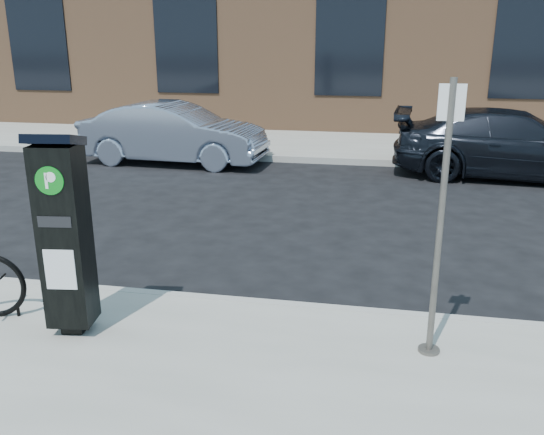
% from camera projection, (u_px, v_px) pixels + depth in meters
% --- Properties ---
extents(ground, '(120.00, 120.00, 0.00)m').
position_uv_depth(ground, '(274.00, 314.00, 6.39)').
color(ground, black).
rests_on(ground, ground).
extents(sidewalk_far, '(60.00, 12.00, 0.15)m').
position_uv_depth(sidewalk_far, '(350.00, 125.00, 19.48)').
color(sidewalk_far, gray).
rests_on(sidewalk_far, ground).
extents(curb_near, '(60.00, 0.12, 0.16)m').
position_uv_depth(curb_near, '(274.00, 308.00, 6.35)').
color(curb_near, '#9E9B93').
rests_on(curb_near, ground).
extents(curb_far, '(60.00, 0.12, 0.16)m').
position_uv_depth(curb_far, '(335.00, 161.00, 13.88)').
color(curb_far, '#9E9B93').
rests_on(curb_far, ground).
extents(building, '(28.00, 10.05, 8.25)m').
position_uv_depth(building, '(359.00, 2.00, 21.07)').
color(building, '#8A5D3E').
rests_on(building, ground).
extents(parking_kiosk, '(0.50, 0.46, 1.99)m').
position_uv_depth(parking_kiosk, '(65.00, 233.00, 5.42)').
color(parking_kiosk, black).
rests_on(parking_kiosk, sidewalk_near).
extents(sign_pole, '(0.22, 0.20, 2.48)m').
position_uv_depth(sign_pole, '(440.00, 225.00, 4.97)').
color(sign_pole, '#625B57').
rests_on(sign_pole, sidewalk_near).
extents(car_silver, '(4.48, 1.77, 1.45)m').
position_uv_depth(car_silver, '(174.00, 133.00, 13.79)').
color(car_silver, gray).
rests_on(car_silver, ground).
extents(car_dark, '(5.17, 2.41, 1.46)m').
position_uv_depth(car_dark, '(512.00, 144.00, 12.38)').
color(car_dark, black).
rests_on(car_dark, ground).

